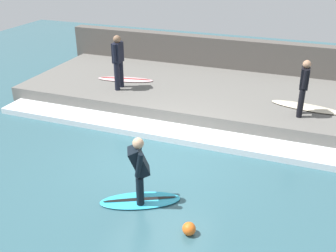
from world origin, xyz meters
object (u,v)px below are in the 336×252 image
object	(u,v)px
surfboard_riding	(140,200)
surfboard_waiting_far	(306,107)
surfer_waiting_near	(118,59)
surfboard_waiting_near	(125,79)
marker_buoy	(189,229)
surfer_riding	(139,167)
surfer_waiting_far	(304,85)

from	to	relation	value
surfboard_riding	surfboard_waiting_far	world-z (taller)	surfboard_waiting_far
surfer_waiting_near	surfboard_waiting_near	world-z (taller)	surfer_waiting_near
surfboard_riding	surfboard_waiting_far	distance (m)	5.89
surfboard_riding	surfboard_waiting_near	xyz separation A→B (m)	(5.45, 2.99, 0.50)
marker_buoy	surfer_riding	bearing A→B (deg)	64.74
surfer_waiting_near	surfboard_riding	bearing A→B (deg)	-148.97
surfer_waiting_near	surfboard_waiting_far	bearing A→B (deg)	-85.90
surfer_riding	marker_buoy	distance (m)	1.55
surfboard_riding	surfboard_waiting_far	xyz separation A→B (m)	(5.08, -2.93, 0.50)
surfboard_waiting_far	marker_buoy	bearing A→B (deg)	163.39
surfboard_riding	surfboard_waiting_near	world-z (taller)	surfboard_waiting_near
surfboard_riding	surfer_waiting_near	xyz separation A→B (m)	(4.67, 2.81, 1.44)
surfboard_riding	surfer_riding	world-z (taller)	surfer_riding
surfboard_riding	surfer_waiting_far	bearing A→B (deg)	-31.61
surfer_waiting_near	surfboard_waiting_near	distance (m)	1.23
surfboard_riding	surfer_waiting_far	xyz separation A→B (m)	(4.50, -2.77, 1.34)
surfboard_waiting_far	surfboard_waiting_near	bearing A→B (deg)	86.44
surfer_riding	marker_buoy	bearing A→B (deg)	-115.26
surfer_waiting_far	marker_buoy	bearing A→B (deg)	163.23
surfboard_waiting_near	surfer_riding	bearing A→B (deg)	-151.26
surfboard_waiting_near	marker_buoy	size ratio (longest dim) A/B	7.92
surfboard_riding	marker_buoy	bearing A→B (deg)	-115.26
surfer_riding	surfboard_waiting_near	distance (m)	6.22
surfboard_riding	marker_buoy	distance (m)	1.37
surfer_riding	surfboard_waiting_far	size ratio (longest dim) A/B	0.69
surfer_waiting_near	surfer_waiting_far	size ratio (longest dim) A/B	1.11
surfer_waiting_near	surfboard_waiting_near	bearing A→B (deg)	12.97
surfer_waiting_far	surfboard_waiting_near	bearing A→B (deg)	80.68
surfer_waiting_near	surfer_waiting_far	xyz separation A→B (m)	(-0.17, -5.58, -0.09)
surfboard_waiting_near	marker_buoy	distance (m)	7.38
surfboard_waiting_near	marker_buoy	bearing A→B (deg)	-144.99
surfboard_waiting_near	surfboard_waiting_far	xyz separation A→B (m)	(-0.37, -5.92, -0.00)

